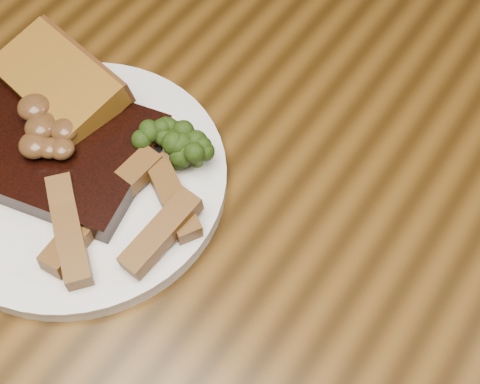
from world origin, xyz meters
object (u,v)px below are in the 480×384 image
object	(u,v)px
steak	(56,149)
dining_table	(226,245)
plate	(79,180)
garlic_bread	(63,97)
potato_wedges	(122,222)

from	to	relation	value
steak	dining_table	bearing A→B (deg)	8.45
plate	garlic_bread	distance (m)	0.09
potato_wedges	steak	bearing A→B (deg)	165.75
steak	garlic_bread	world-z (taller)	garlic_bread
dining_table	plate	distance (m)	0.17
garlic_bread	dining_table	bearing A→B (deg)	12.87
dining_table	garlic_bread	distance (m)	0.22
potato_wedges	plate	bearing A→B (deg)	164.95
steak	potato_wedges	xyz separation A→B (m)	(0.10, -0.02, -0.00)
potato_wedges	garlic_bread	bearing A→B (deg)	151.22
dining_table	potato_wedges	size ratio (longest dim) A/B	15.09
dining_table	plate	size ratio (longest dim) A/B	5.98
dining_table	steak	world-z (taller)	steak
plate	garlic_bread	bearing A→B (deg)	139.56
plate	potato_wedges	xyz separation A→B (m)	(0.07, -0.02, 0.02)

